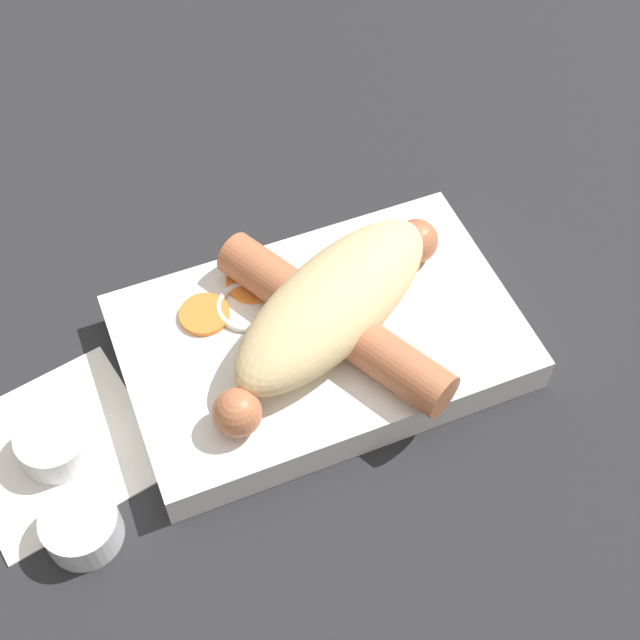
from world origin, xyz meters
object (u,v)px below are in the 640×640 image
at_px(food_tray, 320,341).
at_px(sausage, 333,321).
at_px(bread_roll, 334,306).
at_px(condiment_cup_near, 55,445).
at_px(condiment_cup_far, 82,528).

relative_size(food_tray, sausage, 1.38).
relative_size(food_tray, bread_roll, 1.42).
height_order(sausage, condiment_cup_near, sausage).
bearing_deg(food_tray, bread_roll, -13.13).
bearing_deg(condiment_cup_near, food_tray, 2.87).
height_order(food_tray, condiment_cup_far, food_tray).
xyz_separation_m(food_tray, bread_roll, (0.01, -0.00, 0.04)).
bearing_deg(bread_roll, sausage, -121.61).
relative_size(bread_roll, condiment_cup_near, 3.96).
bearing_deg(condiment_cup_near, sausage, 0.60).
distance_m(condiment_cup_near, condiment_cup_far, 0.06).
bearing_deg(bread_roll, condiment_cup_far, -160.32).
distance_m(food_tray, bread_roll, 0.04).
height_order(condiment_cup_near, condiment_cup_far, same).
xyz_separation_m(sausage, condiment_cup_far, (-0.18, -0.06, -0.03)).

